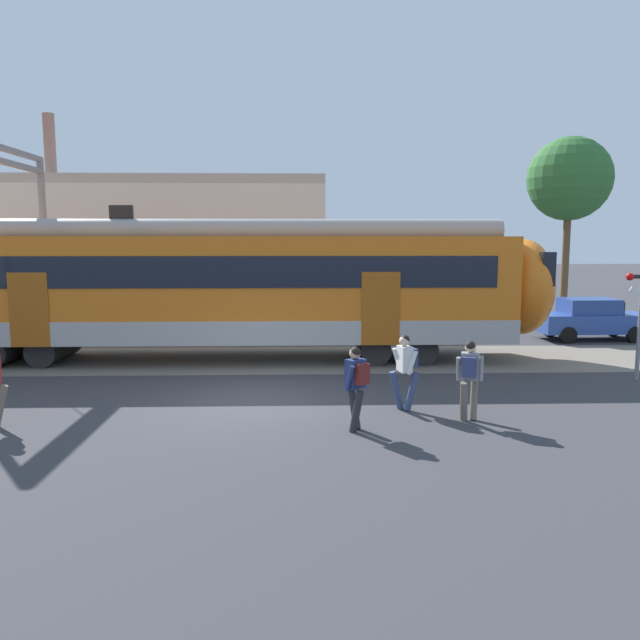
% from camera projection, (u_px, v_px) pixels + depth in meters
% --- Properties ---
extents(ground_plane, '(160.00, 160.00, 0.00)m').
position_uv_depth(ground_plane, '(252.00, 402.00, 14.33)').
color(ground_plane, '#38383D').
extents(pedestrian_navy, '(0.51, 0.71, 1.67)m').
position_uv_depth(pedestrian_navy, '(356.00, 381.00, 12.04)').
color(pedestrian_navy, '#28282D').
rests_on(pedestrian_navy, ground).
extents(pedestrian_white, '(0.70, 0.53, 1.67)m').
position_uv_depth(pedestrian_white, '(406.00, 366.00, 13.54)').
color(pedestrian_white, navy).
rests_on(pedestrian_white, ground).
extents(pedestrian_grey, '(0.64, 0.59, 1.67)m').
position_uv_depth(pedestrian_grey, '(470.00, 374.00, 12.72)').
color(pedestrian_grey, '#6B6051').
rests_on(pedestrian_grey, ground).
extents(parked_car_blue, '(4.03, 1.82, 1.54)m').
position_uv_depth(parked_car_blue, '(591.00, 319.00, 23.15)').
color(parked_car_blue, '#284799').
rests_on(parked_car_blue, ground).
extents(background_building, '(15.11, 5.00, 9.20)m').
position_uv_depth(background_building, '(157.00, 251.00, 28.21)').
color(background_building, beige).
rests_on(background_building, ground).
extents(street_tree_right, '(3.62, 3.62, 8.15)m').
position_uv_depth(street_tree_right, '(569.00, 180.00, 27.15)').
color(street_tree_right, brown).
rests_on(street_tree_right, ground).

